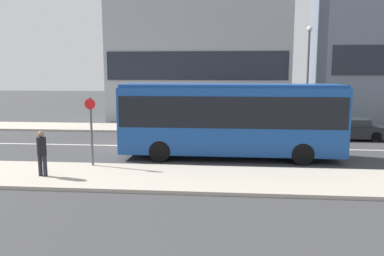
{
  "coord_description": "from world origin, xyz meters",
  "views": [
    {
      "loc": [
        5.1,
        -19.67,
        3.96
      ],
      "look_at": [
        3.47,
        -2.12,
        1.35
      ],
      "focal_mm": 35.0,
      "sensor_mm": 36.0,
      "label": 1
    }
  ],
  "objects_px": {
    "city_bus": "(230,116)",
    "bus_stop_sign": "(91,126)",
    "pedestrian_near_stop": "(42,151)",
    "street_lamp": "(308,68)",
    "parked_car_0": "(349,129)"
  },
  "relations": [
    {
      "from": "bus_stop_sign",
      "to": "street_lamp",
      "type": "height_order",
      "value": "street_lamp"
    },
    {
      "from": "city_bus",
      "to": "street_lamp",
      "type": "distance_m",
      "value": 9.36
    },
    {
      "from": "parked_car_0",
      "to": "bus_stop_sign",
      "type": "xyz_separation_m",
      "value": [
        -12.85,
        -8.14,
        1.18
      ]
    },
    {
      "from": "street_lamp",
      "to": "bus_stop_sign",
      "type": "bearing_deg",
      "value": -136.73
    },
    {
      "from": "city_bus",
      "to": "bus_stop_sign",
      "type": "height_order",
      "value": "city_bus"
    },
    {
      "from": "pedestrian_near_stop",
      "to": "bus_stop_sign",
      "type": "bearing_deg",
      "value": 61.21
    },
    {
      "from": "pedestrian_near_stop",
      "to": "street_lamp",
      "type": "xyz_separation_m",
      "value": [
        11.96,
        11.82,
        3.16
      ]
    },
    {
      "from": "city_bus",
      "to": "bus_stop_sign",
      "type": "relative_size",
      "value": 3.56
    },
    {
      "from": "street_lamp",
      "to": "city_bus",
      "type": "bearing_deg",
      "value": -123.35
    },
    {
      "from": "city_bus",
      "to": "pedestrian_near_stop",
      "type": "bearing_deg",
      "value": -147.22
    },
    {
      "from": "pedestrian_near_stop",
      "to": "street_lamp",
      "type": "height_order",
      "value": "street_lamp"
    },
    {
      "from": "parked_car_0",
      "to": "pedestrian_near_stop",
      "type": "relative_size",
      "value": 2.37
    },
    {
      "from": "city_bus",
      "to": "street_lamp",
      "type": "xyz_separation_m",
      "value": [
        4.99,
        7.58,
        2.28
      ]
    },
    {
      "from": "city_bus",
      "to": "bus_stop_sign",
      "type": "xyz_separation_m",
      "value": [
        -5.71,
        -2.49,
        -0.19
      ]
    },
    {
      "from": "bus_stop_sign",
      "to": "street_lamp",
      "type": "relative_size",
      "value": 0.42
    }
  ]
}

